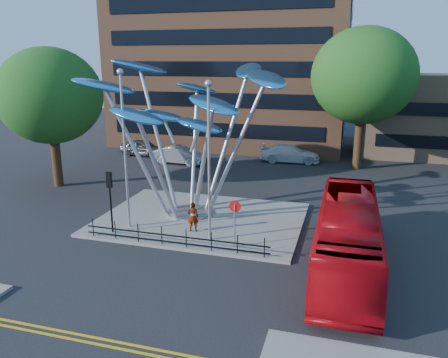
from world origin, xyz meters
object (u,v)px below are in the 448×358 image
(tree_right, at_px, (364,76))
(parked_car_right, at_px, (290,154))
(parked_car_left, at_px, (143,148))
(street_lamp_right, at_px, (209,148))
(leaf_sculpture, at_px, (187,104))
(red_bus, at_px, (347,236))
(no_entry_sign_island, at_px, (235,216))
(traffic_light_island, at_px, (110,189))
(pedestrian, at_px, (193,217))
(street_lamp_left, at_px, (124,137))
(parked_car_mid, at_px, (179,155))
(tree_left, at_px, (50,96))

(tree_right, height_order, parked_car_right, tree_right)
(parked_car_right, bearing_deg, parked_car_left, 90.60)
(street_lamp_right, bearing_deg, leaf_sculpture, 124.91)
(red_bus, distance_m, parked_car_right, 21.72)
(street_lamp_right, xyz_separation_m, no_entry_sign_island, (1.50, -0.48, -3.28))
(traffic_light_island, xyz_separation_m, pedestrian, (4.25, 1.37, -1.63))
(no_entry_sign_island, relative_size, pedestrian, 1.46)
(tree_right, xyz_separation_m, traffic_light_island, (-13.00, -19.50, -5.42))
(no_entry_sign_island, bearing_deg, street_lamp_right, 162.13)
(leaf_sculpture, relative_size, pedestrian, 7.59)
(leaf_sculpture, bearing_deg, red_bus, -26.15)
(parked_car_right, bearing_deg, street_lamp_right, 171.22)
(leaf_sculpture, distance_m, street_lamp_left, 4.28)
(leaf_sculpture, bearing_deg, street_lamp_left, -127.40)
(parked_car_mid, bearing_deg, no_entry_sign_island, -144.70)
(tree_left, distance_m, no_entry_sign_island, 18.35)
(leaf_sculpture, xyz_separation_m, traffic_light_island, (-2.93, -4.18, -4.26))
(parked_car_right, bearing_deg, red_bus, -169.85)
(leaf_sculpture, bearing_deg, parked_car_left, 125.13)
(no_entry_sign_island, bearing_deg, parked_car_right, 90.08)
(parked_car_mid, bearing_deg, traffic_light_island, -165.35)
(parked_car_right, bearing_deg, leaf_sculpture, 161.51)
(no_entry_sign_island, height_order, pedestrian, no_entry_sign_island)
(street_lamp_right, height_order, no_entry_sign_island, street_lamp_right)
(parked_car_left, xyz_separation_m, parked_car_mid, (4.77, -2.21, -0.00))
(traffic_light_island, height_order, red_bus, traffic_light_island)
(street_lamp_right, distance_m, red_bus, 7.89)
(tree_left, bearing_deg, tree_right, 28.61)
(tree_left, relative_size, pedestrian, 6.15)
(street_lamp_right, height_order, parked_car_right, street_lamp_right)
(street_lamp_right, bearing_deg, tree_right, 68.46)
(no_entry_sign_island, xyz_separation_m, pedestrian, (-2.75, 1.35, -0.83))
(tree_left, height_order, street_lamp_left, tree_left)
(red_bus, relative_size, pedestrian, 6.73)
(street_lamp_left, distance_m, street_lamp_right, 5.03)
(leaf_sculpture, height_order, parked_car_left, leaf_sculpture)
(leaf_sculpture, height_order, red_bus, leaf_sculpture)
(tree_left, height_order, red_bus, tree_left)
(pedestrian, distance_m, parked_car_right, 19.31)
(tree_left, xyz_separation_m, traffic_light_island, (9.00, -7.50, -4.18))
(tree_left, xyz_separation_m, street_lamp_left, (9.50, -6.50, -1.44))
(tree_left, height_order, leaf_sculpture, tree_left)
(tree_right, relative_size, parked_car_right, 2.18)
(traffic_light_island, xyz_separation_m, red_bus, (12.49, -0.51, -1.04))
(parked_car_right, bearing_deg, street_lamp_left, 157.05)
(pedestrian, bearing_deg, parked_car_mid, -78.65)
(street_lamp_left, height_order, parked_car_left, street_lamp_left)
(red_bus, height_order, parked_car_mid, red_bus)
(no_entry_sign_island, bearing_deg, tree_right, 72.88)
(tree_left, relative_size, parked_car_right, 1.85)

